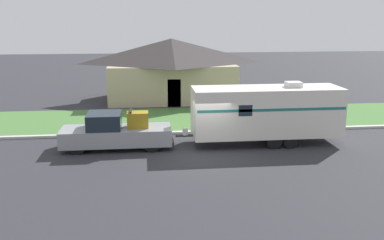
# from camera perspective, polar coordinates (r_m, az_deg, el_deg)

# --- Properties ---
(ground_plane) EXTENTS (120.00, 120.00, 0.00)m
(ground_plane) POSITION_cam_1_polar(r_m,az_deg,el_deg) (21.56, 1.93, -4.40)
(ground_plane) COLOR #2D2D33
(curb_strip) EXTENTS (80.00, 0.30, 0.14)m
(curb_strip) POSITION_cam_1_polar(r_m,az_deg,el_deg) (25.10, 0.70, -1.61)
(curb_strip) COLOR beige
(curb_strip) RESTS_ON ground_plane
(lawn_strip) EXTENTS (80.00, 7.00, 0.03)m
(lawn_strip) POSITION_cam_1_polar(r_m,az_deg,el_deg) (28.62, -0.20, 0.20)
(lawn_strip) COLOR #477538
(lawn_strip) RESTS_ON ground_plane
(house_across_street) EXTENTS (10.74, 6.51, 4.95)m
(house_across_street) POSITION_cam_1_polar(r_m,az_deg,el_deg) (34.96, -2.76, 6.90)
(house_across_street) COLOR tan
(house_across_street) RESTS_ON ground_plane
(pickup_truck) EXTENTS (5.74, 1.97, 2.01)m
(pickup_truck) POSITION_cam_1_polar(r_m,az_deg,el_deg) (22.42, -10.15, -1.63)
(pickup_truck) COLOR black
(pickup_truck) RESTS_ON ground_plane
(travel_trailer) EXTENTS (8.78, 2.33, 3.33)m
(travel_trailer) POSITION_cam_1_polar(r_m,az_deg,el_deg) (23.05, 9.89, 1.14)
(travel_trailer) COLOR black
(travel_trailer) RESTS_ON ground_plane
(mailbox) EXTENTS (0.48, 0.20, 1.41)m
(mailbox) POSITION_cam_1_polar(r_m,az_deg,el_deg) (26.64, 12.30, 1.21)
(mailbox) COLOR brown
(mailbox) RESTS_ON ground_plane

